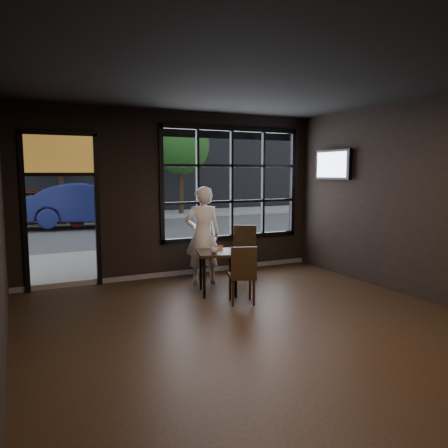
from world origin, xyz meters
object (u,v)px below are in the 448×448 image
cafe_table (218,272)px  man (203,235)px  chair_near (242,274)px  navy_car (91,204)px

cafe_table → man: bearing=103.9°
chair_near → man: bearing=-68.0°
cafe_table → man: size_ratio=0.41×
chair_near → cafe_table: bearing=-61.2°
navy_car → man: bearing=-166.5°
cafe_table → navy_car: bearing=109.6°
chair_near → man: (-0.08, 1.37, 0.43)m
cafe_table → chair_near: bearing=-63.2°
navy_car → cafe_table: bearing=-167.0°
cafe_table → chair_near: chair_near is taller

